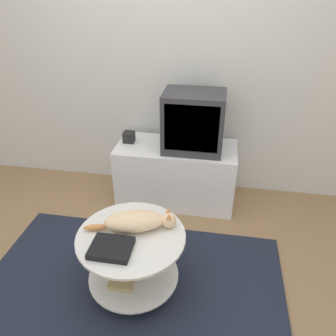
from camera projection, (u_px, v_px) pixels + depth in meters
name	position (u px, v px, depth m)	size (l,w,h in m)	color
ground_plane	(131.00, 290.00, 2.28)	(12.00, 12.00, 0.00)	#93704C
wall_back	(167.00, 54.00, 2.86)	(8.00, 0.05, 2.60)	silver
rug	(131.00, 289.00, 2.28)	(2.10, 1.33, 0.02)	#1E2333
tv_stand	(176.00, 174.00, 3.07)	(1.08, 0.49, 0.57)	white
tv	(194.00, 122.00, 2.76)	(0.51, 0.37, 0.51)	#333338
speaker	(129.00, 137.00, 2.99)	(0.10, 0.10, 0.10)	black
coffee_table	(132.00, 255.00, 2.15)	(0.70, 0.70, 0.46)	#B2B2B7
dvd_box	(111.00, 248.00, 1.94)	(0.25, 0.20, 0.04)	black
cat	(137.00, 221.00, 2.09)	(0.58, 0.27, 0.13)	beige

